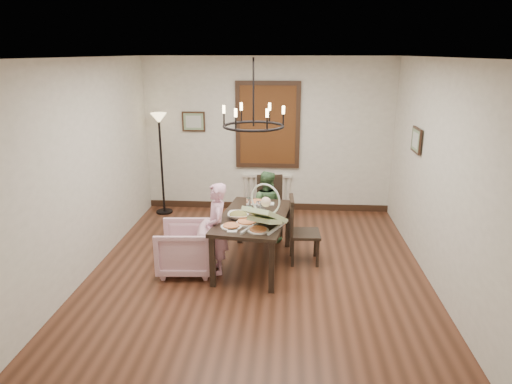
# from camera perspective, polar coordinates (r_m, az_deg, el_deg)

# --- Properties ---
(room_shell) EXTENTS (4.51, 5.00, 2.81)m
(room_shell) POSITION_cam_1_polar(r_m,az_deg,el_deg) (6.26, 0.53, 3.62)
(room_shell) COLOR brown
(room_shell) RESTS_ON ground
(dining_table) EXTENTS (1.07, 1.65, 0.73)m
(dining_table) POSITION_cam_1_polar(r_m,az_deg,el_deg) (6.24, -0.30, -3.70)
(dining_table) COLOR black
(dining_table) RESTS_ON room_shell
(chair_far) EXTENTS (0.47, 0.47, 0.95)m
(chair_far) POSITION_cam_1_polar(r_m,az_deg,el_deg) (7.38, 1.80, -1.75)
(chair_far) COLOR black
(chair_far) RESTS_ON room_shell
(chair_right) EXTENTS (0.44, 0.44, 0.96)m
(chair_right) POSITION_cam_1_polar(r_m,az_deg,el_deg) (6.43, 6.12, -4.73)
(chair_right) COLOR black
(chair_right) RESTS_ON room_shell
(armchair) EXTENTS (0.78, 0.77, 0.67)m
(armchair) POSITION_cam_1_polar(r_m,az_deg,el_deg) (6.25, -8.81, -6.94)
(armchair) COLOR #DBA8B2
(armchair) RESTS_ON room_shell
(elderly_woman) EXTENTS (0.33, 0.42, 1.03)m
(elderly_woman) POSITION_cam_1_polar(r_m,az_deg,el_deg) (6.12, -4.91, -5.51)
(elderly_woman) COLOR #E09EBA
(elderly_woman) RESTS_ON room_shell
(seated_man) EXTENTS (0.50, 0.42, 0.93)m
(seated_man) POSITION_cam_1_polar(r_m,az_deg,el_deg) (7.13, 1.22, -2.51)
(seated_man) COLOR #42693E
(seated_man) RESTS_ON room_shell
(baby_bouncer) EXTENTS (0.64, 0.73, 0.39)m
(baby_bouncer) POSITION_cam_1_polar(r_m,az_deg,el_deg) (5.73, 1.15, -2.66)
(baby_bouncer) COLOR beige
(baby_bouncer) RESTS_ON dining_table
(salad_bowl) EXTENTS (0.35, 0.35, 0.08)m
(salad_bowl) POSITION_cam_1_polar(r_m,az_deg,el_deg) (6.11, -2.23, -2.90)
(salad_bowl) COLOR white
(salad_bowl) RESTS_ON dining_table
(pizza_platter) EXTENTS (0.29, 0.29, 0.04)m
(pizza_platter) POSITION_cam_1_polar(r_m,az_deg,el_deg) (5.93, -1.08, -3.76)
(pizza_platter) COLOR tan
(pizza_platter) RESTS_ON dining_table
(drinking_glass) EXTENTS (0.07, 0.07, 0.15)m
(drinking_glass) POSITION_cam_1_polar(r_m,az_deg,el_deg) (6.35, 0.33, -1.81)
(drinking_glass) COLOR silver
(drinking_glass) RESTS_ON dining_table
(window_blinds) EXTENTS (1.00, 0.03, 1.40)m
(window_blinds) POSITION_cam_1_polar(r_m,az_deg,el_deg) (8.28, 1.48, 8.34)
(window_blinds) COLOR #532E10
(window_blinds) RESTS_ON room_shell
(radiator) EXTENTS (0.92, 0.12, 0.62)m
(radiator) POSITION_cam_1_polar(r_m,az_deg,el_deg) (8.58, 1.42, 0.08)
(radiator) COLOR silver
(radiator) RESTS_ON room_shell
(picture_back) EXTENTS (0.42, 0.03, 0.36)m
(picture_back) POSITION_cam_1_polar(r_m,az_deg,el_deg) (8.45, -7.81, 8.72)
(picture_back) COLOR black
(picture_back) RESTS_ON room_shell
(picture_right) EXTENTS (0.03, 0.42, 0.36)m
(picture_right) POSITION_cam_1_polar(r_m,az_deg,el_deg) (6.96, 19.41, 6.13)
(picture_right) COLOR black
(picture_right) RESTS_ON room_shell
(floor_lamp) EXTENTS (0.30, 0.30, 1.80)m
(floor_lamp) POSITION_cam_1_polar(r_m,az_deg,el_deg) (8.42, -11.71, 3.28)
(floor_lamp) COLOR black
(floor_lamp) RESTS_ON room_shell
(chandelier) EXTENTS (0.80, 0.80, 0.04)m
(chandelier) POSITION_cam_1_polar(r_m,az_deg,el_deg) (5.90, -0.31, 8.24)
(chandelier) COLOR black
(chandelier) RESTS_ON room_shell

